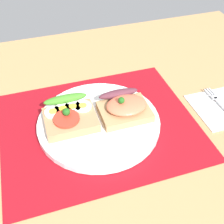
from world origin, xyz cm
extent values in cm
cube|color=#AE8251|center=(0.00, 0.00, -1.60)|extent=(120.00, 90.00, 3.20)
cube|color=maroon|center=(0.00, 0.00, 0.15)|extent=(41.79, 34.34, 0.30)
cylinder|color=white|center=(0.00, 0.00, 1.01)|extent=(26.39, 26.39, 1.42)
cube|color=#AF7B52|center=(-5.87, 0.81, 2.77)|extent=(10.75, 8.72, 2.09)
cylinder|color=red|center=(-6.78, -0.29, 4.11)|extent=(5.40, 5.40, 0.60)
ellipsoid|color=#3E7F26|center=(-5.87, 5.58, 4.71)|extent=(9.46, 2.20, 1.80)
sphere|color=#1E5919|center=(-6.53, 0.81, 5.21)|extent=(1.60, 1.60, 1.60)
cylinder|color=white|center=(-9.10, 2.81, 4.06)|extent=(3.62, 3.62, 0.50)
cylinder|color=yellow|center=(-9.10, 2.81, 4.39)|extent=(1.63, 1.63, 0.16)
cylinder|color=white|center=(-6.94, 3.10, 4.06)|extent=(3.62, 3.62, 0.50)
cylinder|color=yellow|center=(-6.94, 3.10, 4.39)|extent=(1.63, 1.63, 0.16)
cylinder|color=white|center=(-4.79, 3.11, 4.06)|extent=(3.62, 3.62, 0.50)
cylinder|color=yellow|center=(-4.79, 3.11, 4.39)|extent=(1.63, 1.63, 0.16)
cylinder|color=white|center=(-2.64, 2.72, 4.06)|extent=(3.62, 3.62, 0.50)
cylinder|color=yellow|center=(-2.64, 2.72, 4.39)|extent=(1.63, 1.63, 0.16)
cube|color=tan|center=(5.87, -0.38, 2.58)|extent=(10.76, 8.42, 1.71)
ellipsoid|color=#EA6948|center=(6.27, 0.21, 4.34)|extent=(8.82, 6.74, 1.82)
ellipsoid|color=#542732|center=(5.87, 4.23, 4.33)|extent=(9.14, 2.20, 1.80)
sphere|color=#1E5919|center=(5.07, 0.22, 5.95)|extent=(1.40, 1.40, 1.40)
cube|color=white|center=(28.41, -3.12, 0.30)|extent=(11.87, 12.77, 0.60)
cube|color=#B7B7BC|center=(28.91, 0.10, 0.76)|extent=(1.50, 1.20, 0.32)
cube|color=#B7B7BC|center=(28.26, 2.10, 0.76)|extent=(0.32, 2.80, 0.32)
cube|color=#B7B7BC|center=(28.91, 2.10, 0.76)|extent=(0.32, 2.80, 0.32)
cube|color=#B7B7BC|center=(29.56, 2.10, 0.76)|extent=(0.32, 2.80, 0.32)
camera|label=1|loc=(-10.77, -42.87, 44.33)|focal=45.75mm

